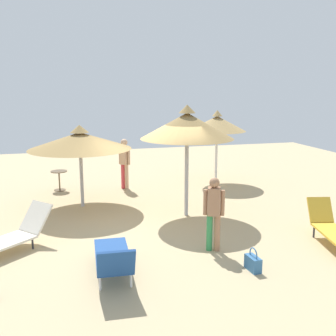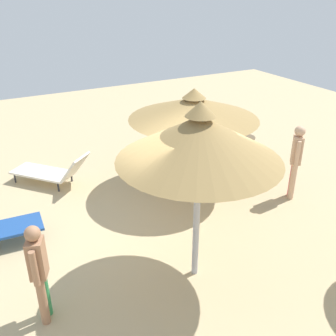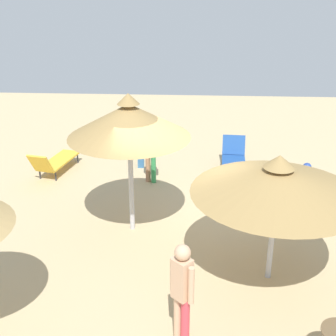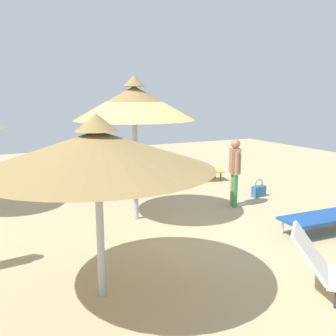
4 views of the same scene
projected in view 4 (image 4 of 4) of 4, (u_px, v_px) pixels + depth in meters
ground at (155, 237)px, 7.12m from camera, size 24.00×24.00×0.10m
parasol_umbrella_back at (134, 103)px, 7.56m from camera, size 2.49×2.49×3.03m
parasol_umbrella_far_right at (97, 150)px, 4.57m from camera, size 2.96×2.96×2.42m
lounge_chair_front at (190, 170)px, 11.43m from camera, size 0.97×2.00×0.87m
lounge_chair_edge at (331, 213)px, 7.22m from camera, size 0.76×1.97×0.87m
person_standing_near_right at (235, 169)px, 8.79m from camera, size 0.43×0.30×1.62m
handbag at (259, 191)px, 9.77m from camera, size 0.20×0.39×0.47m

